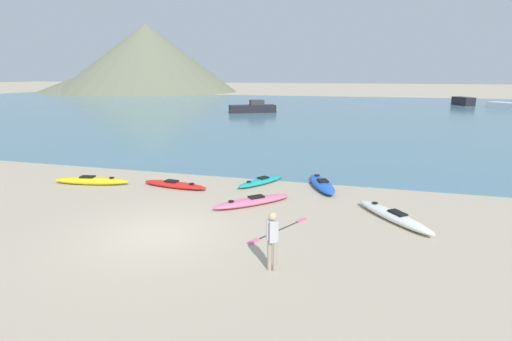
# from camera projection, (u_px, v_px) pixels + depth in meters

# --- Properties ---
(ground_plane) EXTENTS (400.00, 400.00, 0.00)m
(ground_plane) POSITION_uv_depth(u_px,v_px,m) (156.00, 234.00, 12.13)
(ground_plane) COLOR tan
(bay_water) EXTENTS (160.00, 70.00, 0.06)m
(bay_water) POSITION_uv_depth(u_px,v_px,m) (321.00, 111.00, 51.47)
(bay_water) COLOR teal
(bay_water) RESTS_ON ground_plane
(far_hill_left) EXTENTS (48.61, 48.61, 9.49)m
(far_hill_left) POSITION_uv_depth(u_px,v_px,m) (131.00, 74.00, 110.91)
(far_hill_left) COLOR #6B7056
(far_hill_left) RESTS_ON ground_plane
(far_hill_midleft) EXTENTS (46.78, 46.78, 17.44)m
(far_hill_midleft) POSITION_uv_depth(u_px,v_px,m) (147.00, 58.00, 105.05)
(far_hill_midleft) COLOR #6B7056
(far_hill_midleft) RESTS_ON ground_plane
(kayak_on_sand_0) EXTENTS (3.44, 1.21, 0.37)m
(kayak_on_sand_0) POSITION_uv_depth(u_px,v_px,m) (92.00, 181.00, 17.56)
(kayak_on_sand_0) COLOR yellow
(kayak_on_sand_0) RESTS_ON ground_plane
(kayak_on_sand_1) EXTENTS (3.12, 0.97, 0.30)m
(kayak_on_sand_1) POSITION_uv_depth(u_px,v_px,m) (175.00, 185.00, 17.09)
(kayak_on_sand_1) COLOR red
(kayak_on_sand_1) RESTS_ON ground_plane
(kayak_on_sand_2) EXTENTS (2.69, 2.67, 0.32)m
(kayak_on_sand_2) POSITION_uv_depth(u_px,v_px,m) (253.00, 201.00, 14.82)
(kayak_on_sand_2) COLOR #E5668C
(kayak_on_sand_2) RESTS_ON ground_plane
(kayak_on_sand_3) EXTENTS (1.79, 3.07, 0.40)m
(kayak_on_sand_3) POSITION_uv_depth(u_px,v_px,m) (322.00, 184.00, 17.00)
(kayak_on_sand_3) COLOR blue
(kayak_on_sand_3) RESTS_ON ground_plane
(kayak_on_sand_4) EXTENTS (2.62, 3.11, 0.37)m
(kayak_on_sand_4) POSITION_uv_depth(u_px,v_px,m) (394.00, 216.00, 13.21)
(kayak_on_sand_4) COLOR white
(kayak_on_sand_4) RESTS_ON ground_plane
(kayak_on_sand_5) EXTENTS (1.84, 2.62, 0.30)m
(kayak_on_sand_5) POSITION_uv_depth(u_px,v_px,m) (261.00, 181.00, 17.62)
(kayak_on_sand_5) COLOR teal
(kayak_on_sand_5) RESTS_ON ground_plane
(person_near_foreground) EXTENTS (0.31, 0.27, 1.53)m
(person_near_foreground) POSITION_uv_depth(u_px,v_px,m) (272.00, 237.00, 9.71)
(person_near_foreground) COLOR gray
(person_near_foreground) RESTS_ON ground_plane
(moored_boat_0) EXTENTS (4.45, 4.94, 0.81)m
(moored_boat_0) POSITION_uv_depth(u_px,v_px,m) (506.00, 105.00, 55.35)
(moored_boat_0) COLOR white
(moored_boat_0) RESTS_ON bay_water
(moored_boat_1) EXTENTS (2.88, 4.05, 1.23)m
(moored_boat_1) POSITION_uv_depth(u_px,v_px,m) (463.00, 101.00, 60.95)
(moored_boat_1) COLOR black
(moored_boat_1) RESTS_ON bay_water
(moored_boat_2) EXTENTS (5.91, 4.32, 1.54)m
(moored_boat_2) POSITION_uv_depth(u_px,v_px,m) (253.00, 108.00, 49.61)
(moored_boat_2) COLOR black
(moored_boat_2) RESTS_ON bay_water
(loose_paddle) EXTENTS (1.42, 2.56, 0.03)m
(loose_paddle) POSITION_uv_depth(u_px,v_px,m) (279.00, 230.00, 12.42)
(loose_paddle) COLOR black
(loose_paddle) RESTS_ON ground_plane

